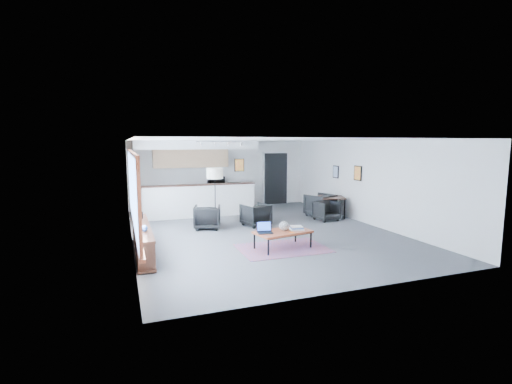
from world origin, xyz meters
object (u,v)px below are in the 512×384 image
object	(u,v)px
microwave	(216,180)
armchair_right	(256,214)
ceramic_pot	(284,226)
dining_table	(332,199)
dining_chair_far	(320,206)
dining_chair_near	(326,211)
book_stack	(297,228)
armchair_left	(207,216)
floor_lamp	(215,175)
laptop	(265,229)
coffee_table	(283,232)

from	to	relation	value
microwave	armchair_right	bearing A→B (deg)	-92.04
ceramic_pot	dining_table	bearing A→B (deg)	43.34
dining_chair_far	armchair_right	bearing A→B (deg)	-6.92
dining_chair_near	book_stack	bearing A→B (deg)	-139.89
armchair_left	floor_lamp	distance (m)	1.29
dining_table	microwave	bearing A→B (deg)	137.78
armchair_left	dining_table	world-z (taller)	armchair_left
armchair_left	armchair_right	world-z (taller)	armchair_left
laptop	floor_lamp	bearing A→B (deg)	107.28
laptop	microwave	size ratio (longest dim) A/B	0.68
laptop	microwave	world-z (taller)	microwave
coffee_table	dining_table	distance (m)	4.29
laptop	dining_chair_far	bearing A→B (deg)	53.73
microwave	dining_table	bearing A→B (deg)	-50.85
dining_chair_near	floor_lamp	bearing A→B (deg)	162.63
armchair_right	floor_lamp	bearing A→B (deg)	-42.86
book_stack	armchair_left	bearing A→B (deg)	120.69
ceramic_pot	floor_lamp	bearing A→B (deg)	106.46
book_stack	coffee_table	bearing A→B (deg)	178.21
book_stack	armchair_right	world-z (taller)	armchair_right
laptop	armchair_left	size ratio (longest dim) A/B	0.51
dining_chair_near	microwave	size ratio (longest dim) A/B	1.06
ceramic_pot	microwave	size ratio (longest dim) A/B	0.40
floor_lamp	dining_chair_far	xyz separation A→B (m)	(3.73, 0.09, -1.17)
armchair_right	dining_chair_near	distance (m)	2.44
coffee_table	armchair_right	distance (m)	2.55
dining_chair_far	microwave	xyz separation A→B (m)	(-3.01, 2.69, 0.76)
ceramic_pot	dining_chair_far	size ratio (longest dim) A/B	0.31
ceramic_pot	dining_table	world-z (taller)	dining_table
laptop	ceramic_pot	world-z (taller)	laptop
book_stack	dining_table	size ratio (longest dim) A/B	0.34
laptop	floor_lamp	size ratio (longest dim) A/B	0.22
coffee_table	dining_chair_far	bearing A→B (deg)	37.54
microwave	laptop	bearing A→B (deg)	-101.64
coffee_table	dining_table	xyz separation A→B (m)	(3.12, 2.93, 0.24)
laptop	armchair_right	world-z (taller)	armchair_right
armchair_left	armchair_right	distance (m)	1.48
dining_chair_near	dining_chair_far	size ratio (longest dim) A/B	0.83
dining_chair_near	microwave	bearing A→B (deg)	122.43
ceramic_pot	armchair_left	size ratio (longest dim) A/B	0.30
armchair_left	armchair_right	size ratio (longest dim) A/B	1.02
coffee_table	armchair_right	bearing A→B (deg)	73.86
armchair_left	laptop	bearing A→B (deg)	122.81
book_stack	dining_table	bearing A→B (deg)	46.75
book_stack	dining_chair_near	xyz separation A→B (m)	(2.31, 2.49, -0.18)
ceramic_pot	floor_lamp	distance (m)	3.39
laptop	dining_table	xyz separation A→B (m)	(3.59, 2.92, 0.13)
book_stack	laptop	bearing A→B (deg)	178.55
floor_lamp	coffee_table	bearing A→B (deg)	-74.24
book_stack	dining_chair_near	world-z (taller)	dining_chair_near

